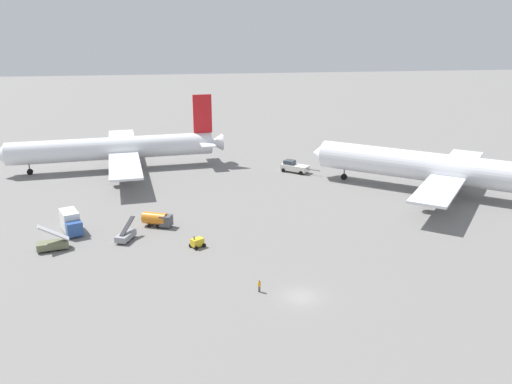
# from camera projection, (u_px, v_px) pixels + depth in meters

# --- Properties ---
(ground_plane) EXTENTS (600.00, 600.00, 0.00)m
(ground_plane) POSITION_uv_depth(u_px,v_px,m) (301.00, 297.00, 65.20)
(ground_plane) COLOR slate
(airliner_at_gate_left) EXTENTS (51.10, 49.22, 16.45)m
(airliner_at_gate_left) POSITION_uv_depth(u_px,v_px,m) (115.00, 149.00, 120.68)
(airliner_at_gate_left) COLOR white
(airliner_at_gate_left) RESTS_ON ground
(airliner_being_pushed) EXTENTS (45.65, 38.73, 16.60)m
(airliner_being_pushed) POSITION_uv_depth(u_px,v_px,m) (441.00, 169.00, 102.92)
(airliner_being_pushed) COLOR white
(airliner_being_pushed) RESTS_ON ground
(pushback_tug) EXTENTS (8.07, 7.15, 2.92)m
(pushback_tug) POSITION_uv_depth(u_px,v_px,m) (294.00, 167.00, 119.16)
(pushback_tug) COLOR white
(pushback_tug) RESTS_ON ground
(gse_fuel_bowser_stubby) EXTENTS (5.24, 3.68, 2.40)m
(gse_fuel_bowser_stubby) POSITION_uv_depth(u_px,v_px,m) (158.00, 219.00, 87.20)
(gse_fuel_bowser_stubby) COLOR orange
(gse_fuel_bowser_stubby) RESTS_ON ground
(gse_catering_truck_tall) EXTENTS (4.43, 6.31, 3.50)m
(gse_catering_truck_tall) POSITION_uv_depth(u_px,v_px,m) (71.00, 222.00, 84.58)
(gse_catering_truck_tall) COLOR #2D5199
(gse_catering_truck_tall) RESTS_ON ground
(gse_gpu_cart_small) EXTENTS (2.63, 2.50, 1.90)m
(gse_gpu_cart_small) POSITION_uv_depth(u_px,v_px,m) (197.00, 242.00, 79.31)
(gse_gpu_cart_small) COLOR gold
(gse_gpu_cart_small) RESTS_ON ground
(gse_stair_truck_yellow) EXTENTS (4.90, 2.94, 4.06)m
(gse_stair_truck_yellow) POSITION_uv_depth(u_px,v_px,m) (53.00, 243.00, 78.34)
(gse_stair_truck_yellow) COLOR #666B4C
(gse_stair_truck_yellow) RESTS_ON ground
(gse_belt_loader_portside) EXTENTS (3.17, 5.03, 3.02)m
(gse_belt_loader_portside) POSITION_uv_depth(u_px,v_px,m) (126.00, 235.00, 81.85)
(gse_belt_loader_portside) COLOR gray
(gse_belt_loader_portside) RESTS_ON ground
(ground_crew_ramp_agent_by_cones) EXTENTS (0.36, 0.36, 1.60)m
(ground_crew_ramp_agent_by_cones) POSITION_uv_depth(u_px,v_px,m) (259.00, 286.00, 66.11)
(ground_crew_ramp_agent_by_cones) COLOR #4C4C51
(ground_crew_ramp_agent_by_cones) RESTS_ON ground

